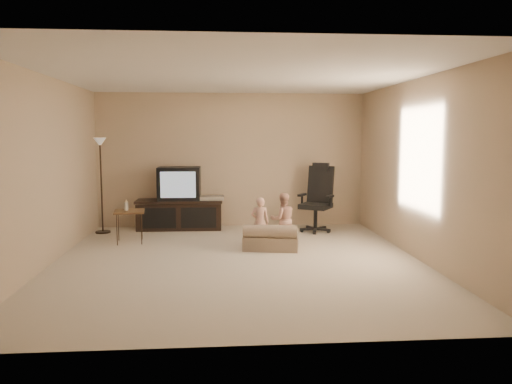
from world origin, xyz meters
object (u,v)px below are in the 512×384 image
(tv_stand, at_px, (180,203))
(child_sofa, at_px, (271,239))
(floor_lamp, at_px, (101,164))
(toddler_right, at_px, (283,219))
(office_chair, at_px, (317,207))
(toddler_left, at_px, (260,222))
(side_table, at_px, (129,212))

(tv_stand, height_order, child_sofa, tv_stand)
(tv_stand, distance_m, child_sofa, 2.38)
(floor_lamp, height_order, toddler_right, floor_lamp)
(tv_stand, height_order, office_chair, office_chair)
(tv_stand, xyz_separation_m, toddler_left, (1.34, -1.60, -0.09))
(tv_stand, distance_m, office_chair, 2.51)
(office_chair, height_order, side_table, office_chair)
(tv_stand, distance_m, floor_lamp, 1.56)
(side_table, bearing_deg, toddler_right, -9.74)
(toddler_left, distance_m, toddler_right, 0.37)
(child_sofa, xyz_separation_m, toddler_left, (-0.14, 0.23, 0.22))
(floor_lamp, distance_m, toddler_left, 3.10)
(tv_stand, relative_size, child_sofa, 1.81)
(toddler_left, height_order, toddler_right, toddler_right)
(office_chair, height_order, floor_lamp, floor_lamp)
(office_chair, distance_m, side_table, 3.28)
(toddler_left, bearing_deg, office_chair, -128.80)
(office_chair, distance_m, toddler_right, 1.36)
(side_table, bearing_deg, tv_stand, 57.25)
(toddler_right, bearing_deg, tv_stand, -49.86)
(side_table, height_order, toddler_right, toddler_right)
(tv_stand, relative_size, side_table, 2.28)
(office_chair, bearing_deg, tv_stand, -157.14)
(tv_stand, height_order, side_table, tv_stand)
(side_table, xyz_separation_m, child_sofa, (2.21, -0.71, -0.34))
(floor_lamp, bearing_deg, office_chair, -2.14)
(office_chair, bearing_deg, floor_lamp, -149.59)
(office_chair, bearing_deg, side_table, -134.94)
(tv_stand, xyz_separation_m, child_sofa, (1.48, -1.84, -0.31))
(child_sofa, distance_m, toddler_right, 0.44)
(office_chair, height_order, child_sofa, office_chair)
(child_sofa, bearing_deg, floor_lamp, 161.77)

